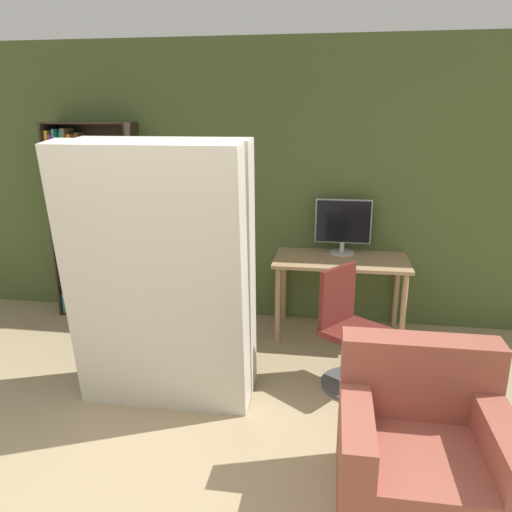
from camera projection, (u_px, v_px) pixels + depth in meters
wall_back at (237, 184)px, 4.89m from camera, size 8.00×0.06×2.70m
desk at (341, 269)px, 4.59m from camera, size 1.22×0.65×0.74m
monitor at (343, 225)px, 4.67m from camera, size 0.52×0.23×0.52m
office_chair at (351, 340)px, 3.77m from camera, size 0.62×0.62×0.92m
bookshelf at (89, 222)px, 5.06m from camera, size 0.86×0.34×1.94m
mattress_near at (156, 284)px, 3.29m from camera, size 1.21×0.44×1.87m
mattress_far at (171, 270)px, 3.59m from camera, size 1.21×0.36×1.87m
armchair at (421, 451)px, 2.60m from camera, size 0.85×0.80×0.85m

